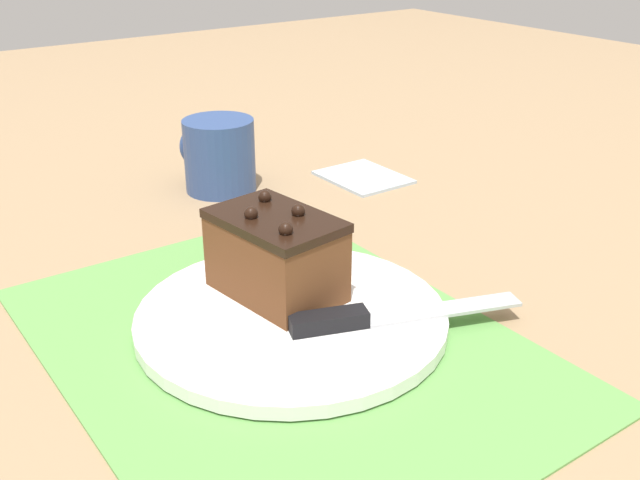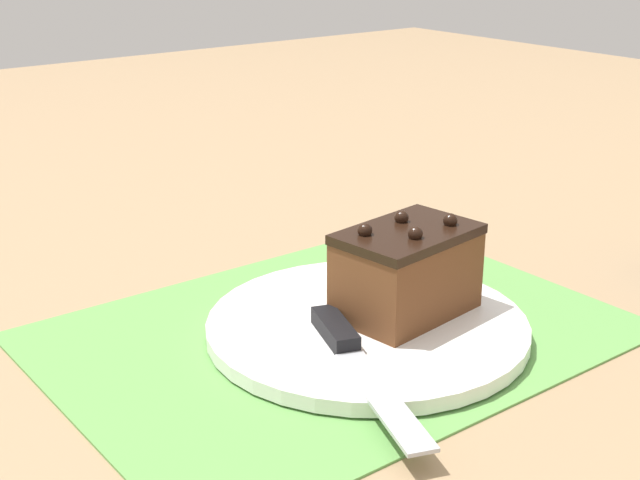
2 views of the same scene
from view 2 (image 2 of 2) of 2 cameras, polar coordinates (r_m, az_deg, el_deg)
ground_plane at (r=0.75m, az=0.87°, el=-6.02°), size 3.00×3.00×0.00m
placemat_woven at (r=0.75m, az=0.87°, el=-5.88°), size 0.46×0.34×0.00m
cake_plate at (r=0.74m, az=3.03°, el=-5.55°), size 0.27×0.27×0.01m
chocolate_cake at (r=0.74m, az=5.56°, el=-1.98°), size 0.12×0.09×0.08m
serving_knife at (r=0.68m, az=1.92°, el=-7.10°), size 0.09×0.20×0.01m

